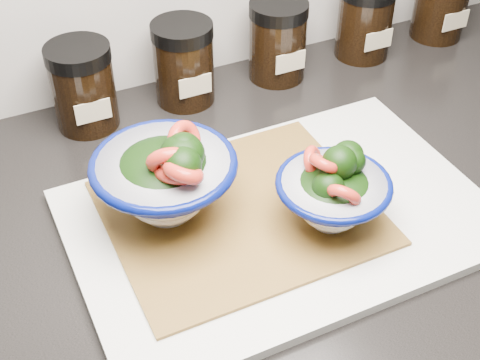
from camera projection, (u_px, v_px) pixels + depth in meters
name	position (u px, v px, depth m)	size (l,w,h in m)	color
countertop	(341.00, 192.00, 0.80)	(3.50, 0.60, 0.04)	black
cutting_board	(280.00, 218.00, 0.73)	(0.45, 0.30, 0.01)	silver
bamboo_mat	(240.00, 212.00, 0.73)	(0.28, 0.24, 0.00)	olive
bowl_left	(167.00, 177.00, 0.69)	(0.15, 0.15, 0.12)	white
bowl_right	(333.00, 192.00, 0.69)	(0.12, 0.12, 0.10)	white
spice_jar_a	(83.00, 87.00, 0.84)	(0.08, 0.08, 0.11)	black
spice_jar_b	(184.00, 63.00, 0.89)	(0.08, 0.08, 0.11)	black
spice_jar_c	(278.00, 41.00, 0.93)	(0.08, 0.08, 0.11)	black
spice_jar_d	(365.00, 20.00, 0.98)	(0.08, 0.08, 0.11)	black
spice_jar_e	(441.00, 2.00, 1.03)	(0.08, 0.08, 0.11)	black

